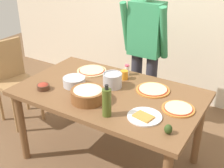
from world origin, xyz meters
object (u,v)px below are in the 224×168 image
Objects in this scene: pizza_cooked_on_tray at (153,90)px; olive_oil_bottle at (107,102)px; dining_table at (109,100)px; steel_pot at (112,80)px; cup_orange at (124,75)px; chair_wooden_left at (14,77)px; plate_with_slice at (144,117)px; popcorn_bowl at (88,94)px; person_cook at (145,46)px; mixing_bowl_steel at (74,82)px; avocado at (168,129)px; small_sauce_bowl at (43,86)px; pizza_second_cooked at (178,108)px; pizza_raw_on_board at (92,71)px; salt_shaker at (127,70)px.

olive_oil_bottle is (-0.13, -0.54, 0.10)m from pizza_cooked_on_tray.
pizza_cooked_on_tray is at bearing 33.58° from dining_table.
steel_pot is 2.04× the size of cup_orange.
plate_with_slice is at bearing -9.15° from chair_wooden_left.
person_cook is at bearing 87.85° from popcorn_bowl.
person_cook is at bearing 70.07° from mixing_bowl_steel.
plate_with_slice is 0.56m from steel_pot.
avocado is (0.66, -0.31, 0.13)m from dining_table.
small_sauce_bowl is 0.71m from olive_oil_bottle.
chair_wooden_left is (-1.32, 0.07, -0.13)m from dining_table.
small_sauce_bowl is at bearing -133.83° from mixing_bowl_steel.
pizza_second_cooked is 0.64m from steel_pot.
steel_pot is (-0.64, 0.06, 0.06)m from pizza_second_cooked.
chair_wooden_left is at bearing -168.38° from pizza_raw_on_board.
salt_shaker is (-0.47, 0.59, 0.04)m from plate_with_slice.
steel_pot is (-0.02, 0.09, 0.16)m from dining_table.
cup_orange is 0.80× the size of salt_shaker.
pizza_raw_on_board is 0.34m from mixing_bowl_steel.
plate_with_slice is at bearing -74.01° from pizza_cooked_on_tray.
chair_wooden_left reaches higher than small_sauce_bowl.
dining_table is at bearing -177.43° from pizza_second_cooked.
salt_shaker is (-0.22, 0.71, -0.06)m from olive_oil_bottle.
cup_orange reaches higher than plate_with_slice.
avocado reaches higher than pizza_raw_on_board.
pizza_second_cooked is 1.28× the size of mixing_bowl_steel.
pizza_raw_on_board is 1.15× the size of olive_oil_bottle.
steel_pot is (0.04, 0.32, 0.00)m from popcorn_bowl.
person_cook reaches higher than avocado.
mixing_bowl_steel is at bearing -82.30° from pizza_raw_on_board.
pizza_second_cooked is (1.94, -0.04, 0.23)m from chair_wooden_left.
person_cook is 0.67m from pizza_cooked_on_tray.
dining_table is 5.71× the size of popcorn_bowl.
salt_shaker is (0.29, 0.45, 0.01)m from mixing_bowl_steel.
pizza_raw_on_board is (-0.35, -0.49, -0.17)m from person_cook.
steel_pot is at bearing -160.67° from pizza_cooked_on_tray.
mixing_bowl_steel is at bearing -174.07° from pizza_second_cooked.
person_cook is 1.14m from small_sauce_bowl.
chair_wooden_left is at bearing 170.85° from plate_with_slice.
cup_orange reaches higher than dining_table.
avocado is at bearing -30.21° from steel_pot.
plate_with_slice is 0.93× the size of popcorn_bowl.
olive_oil_bottle is at bearing -23.25° from popcorn_bowl.
plate_with_slice is at bearing -25.65° from dining_table.
small_sauce_bowl is at bearing -176.66° from plate_with_slice.
pizza_raw_on_board is 1.15× the size of pizza_second_cooked.
chair_wooden_left is 8.96× the size of salt_shaker.
popcorn_bowl reaches higher than mixing_bowl_steel.
cup_orange is (0.05, 0.51, -0.02)m from popcorn_bowl.
olive_oil_bottle is (0.25, -0.11, 0.05)m from popcorn_bowl.
dining_table is at bearing -3.12° from chair_wooden_left.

